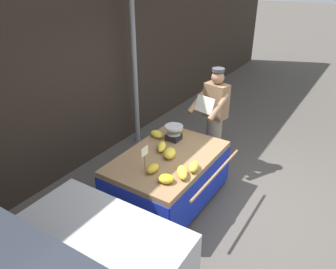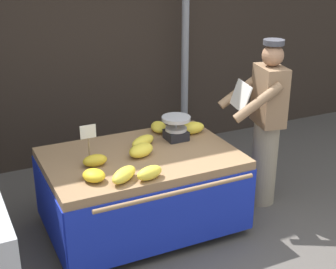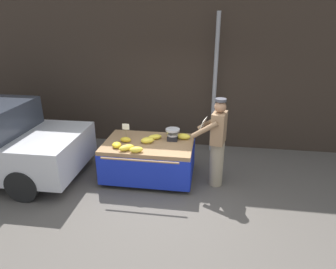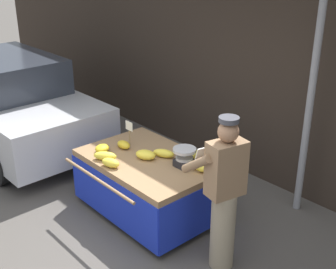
# 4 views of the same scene
# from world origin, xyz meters

# --- Properties ---
(ground_plane) EXTENTS (60.00, 60.00, 0.00)m
(ground_plane) POSITION_xyz_m (0.00, 0.00, 0.00)
(ground_plane) COLOR #514C47
(back_wall) EXTENTS (16.00, 0.24, 4.19)m
(back_wall) POSITION_xyz_m (0.00, 2.80, 2.09)
(back_wall) COLOR #332821
(back_wall) RESTS_ON ground
(street_pole) EXTENTS (0.09, 0.09, 3.16)m
(street_pole) POSITION_xyz_m (0.80, 2.40, 1.58)
(street_pole) COLOR gray
(street_pole) RESTS_ON ground
(banana_cart) EXTENTS (1.75, 1.37, 0.76)m
(banana_cart) POSITION_xyz_m (-0.43, 0.89, 0.56)
(banana_cart) COLOR #93704C
(banana_cart) RESTS_ON ground
(weighing_scale) EXTENTS (0.28, 0.28, 0.23)m
(weighing_scale) POSITION_xyz_m (0.02, 1.07, 0.88)
(weighing_scale) COLOR black
(weighing_scale) RESTS_ON banana_cart
(price_sign) EXTENTS (0.14, 0.01, 0.34)m
(price_sign) POSITION_xyz_m (-0.89, 0.95, 1.01)
(price_sign) COLOR #997A51
(price_sign) RESTS_ON banana_cart
(banana_bunch_0) EXTENTS (0.27, 0.19, 0.11)m
(banana_bunch_0) POSITION_xyz_m (-0.55, 0.41, 0.82)
(banana_bunch_0) COLOR yellow
(banana_bunch_0) RESTS_ON banana_cart
(banana_bunch_1) EXTENTS (0.31, 0.26, 0.12)m
(banana_bunch_1) POSITION_xyz_m (-0.44, 0.85, 0.82)
(banana_bunch_1) COLOR yellow
(banana_bunch_1) RESTS_ON banana_cart
(banana_bunch_2) EXTENTS (0.21, 0.27, 0.10)m
(banana_bunch_2) POSITION_xyz_m (-0.05, 1.34, 0.81)
(banana_bunch_2) COLOR yellow
(banana_bunch_2) RESTS_ON banana_cart
(banana_bunch_3) EXTENTS (0.24, 0.25, 0.10)m
(banana_bunch_3) POSITION_xyz_m (-0.97, 0.57, 0.81)
(banana_bunch_3) COLOR gold
(banana_bunch_3) RESTS_ON banana_cart
(banana_bunch_4) EXTENTS (0.31, 0.28, 0.11)m
(banana_bunch_4) POSITION_xyz_m (-0.75, 0.46, 0.82)
(banana_bunch_4) COLOR yellow
(banana_bunch_4) RESTS_ON banana_cart
(banana_bunch_5) EXTENTS (0.28, 0.16, 0.12)m
(banana_bunch_5) POSITION_xyz_m (0.23, 1.14, 0.82)
(banana_bunch_5) COLOR yellow
(banana_bunch_5) RESTS_ON banana_cart
(banana_bunch_6) EXTENTS (0.22, 0.13, 0.10)m
(banana_bunch_6) POSITION_xyz_m (-0.88, 0.84, 0.81)
(banana_bunch_6) COLOR gold
(banana_bunch_6) RESTS_ON banana_cart
(banana_bunch_7) EXTENTS (0.30, 0.23, 0.10)m
(banana_bunch_7) POSITION_xyz_m (-0.34, 1.06, 0.82)
(banana_bunch_7) COLOR yellow
(banana_bunch_7) RESTS_ON banana_cart
(vendor_person) EXTENTS (0.65, 0.60, 1.71)m
(vendor_person) POSITION_xyz_m (0.88, 0.81, 0.87)
(vendor_person) COLOR gray
(vendor_person) RESTS_ON ground
(parked_car) EXTENTS (3.93, 1.79, 1.51)m
(parked_car) POSITION_xyz_m (-3.70, 0.51, 0.75)
(parked_car) COLOR #BCBCC1
(parked_car) RESTS_ON ground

